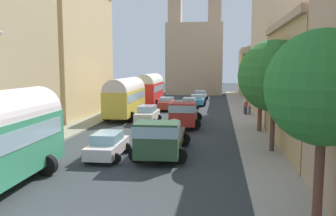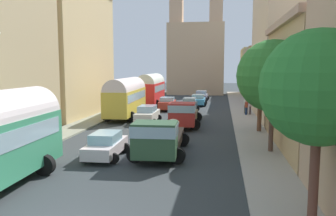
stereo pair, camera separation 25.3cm
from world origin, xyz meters
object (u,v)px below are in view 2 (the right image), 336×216
object	(u,v)px
car_2	(201,96)
car_4	(147,114)
car_3	(106,145)
car_5	(167,104)
pedestrian_3	(247,106)
cargo_truck_0	(159,137)
pedestrian_0	(246,107)
cargo_truck_1	(184,114)
parked_bus_1	(126,96)
pedestrian_1	(245,105)
car_0	(190,105)
pedestrian_2	(250,106)
parked_bus_2	(151,88)
car_1	(198,100)

from	to	relation	value
car_2	car_4	world-z (taller)	car_4
car_3	car_5	size ratio (longest dim) A/B	1.03
car_5	pedestrian_3	world-z (taller)	pedestrian_3
cargo_truck_0	pedestrian_0	size ratio (longest dim) A/B	4.18
cargo_truck_1	pedestrian_3	world-z (taller)	cargo_truck_1
parked_bus_1	cargo_truck_1	size ratio (longest dim) A/B	1.26
car_2	car_4	size ratio (longest dim) A/B	0.89
car_2	pedestrian_1	bearing A→B (deg)	-69.59
pedestrian_0	car_2	bearing A→B (deg)	109.38
parked_bus_1	car_0	world-z (taller)	parked_bus_1
pedestrian_0	pedestrian_2	size ratio (longest dim) A/B	0.96
cargo_truck_0	car_2	bearing A→B (deg)	89.31
parked_bus_1	car_4	bearing A→B (deg)	-46.36
car_2	pedestrian_3	distance (m)	16.38
car_3	car_0	bearing A→B (deg)	82.09
parked_bus_2	cargo_truck_1	world-z (taller)	parked_bus_2
car_1	pedestrian_0	world-z (taller)	pedestrian_0
car_5	cargo_truck_1	bearing A→B (deg)	-73.96
car_2	car_5	world-z (taller)	car_5
pedestrian_3	parked_bus_1	bearing A→B (deg)	-163.34
parked_bus_1	pedestrian_0	xyz separation A→B (m)	(12.30, 2.86, -1.28)
parked_bus_2	car_5	world-z (taller)	parked_bus_2
cargo_truck_1	car_4	xyz separation A→B (m)	(-3.61, 1.87, -0.37)
cargo_truck_0	pedestrian_1	size ratio (longest dim) A/B	3.74
cargo_truck_0	car_1	size ratio (longest dim) A/B	1.83
parked_bus_2	pedestrian_1	bearing A→B (deg)	-33.97
car_1	car_4	bearing A→B (deg)	-103.83
cargo_truck_1	car_2	size ratio (longest dim) A/B	1.93
car_1	parked_bus_1	bearing A→B (deg)	-118.97
cargo_truck_0	pedestrian_3	world-z (taller)	cargo_truck_0
car_4	cargo_truck_1	bearing A→B (deg)	-27.35
pedestrian_0	pedestrian_3	bearing A→B (deg)	81.86
car_0	pedestrian_3	xyz separation A→B (m)	(6.34, -1.41, 0.18)
car_1	car_3	size ratio (longest dim) A/B	0.96
car_1	car_2	bearing A→B (deg)	89.89
parked_bus_1	car_4	xyz separation A→B (m)	(2.91, -3.06, -1.44)
car_4	car_3	bearing A→B (deg)	-88.62
pedestrian_2	pedestrian_3	bearing A→B (deg)	124.55
car_0	cargo_truck_0	bearing A→B (deg)	-89.67
pedestrian_1	car_2	bearing A→B (deg)	110.41
car_5	pedestrian_3	distance (m)	9.53
car_1	pedestrian_3	distance (m)	10.07
car_4	pedestrian_0	xyz separation A→B (m)	(9.39, 5.91, 0.16)
parked_bus_2	car_0	size ratio (longest dim) A/B	2.28
cargo_truck_1	car_2	distance (m)	23.96
pedestrian_3	car_3	bearing A→B (deg)	-115.57
car_3	car_5	world-z (taller)	car_5
parked_bus_1	car_3	distance (m)	15.94
parked_bus_1	car_0	size ratio (longest dim) A/B	2.47
car_1	pedestrian_1	bearing A→B (deg)	-55.04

